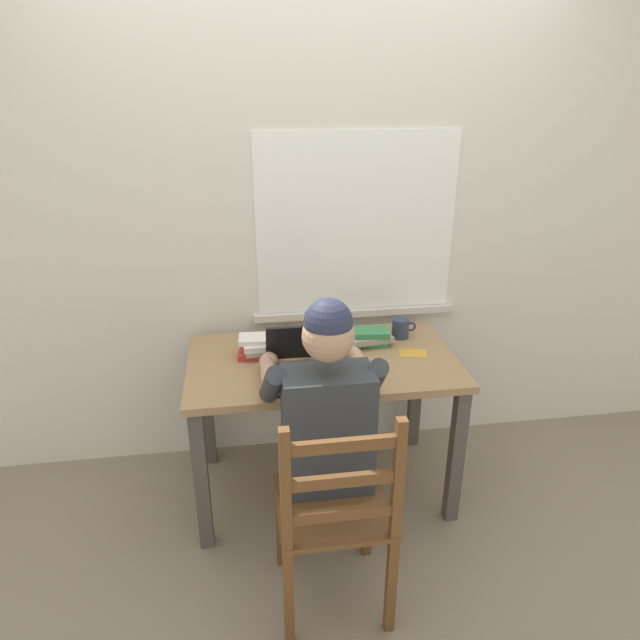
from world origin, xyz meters
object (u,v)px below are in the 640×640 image
(book_stack_side, at_px, (370,337))
(wooden_chair, at_px, (335,514))
(landscape_photo_print, at_px, (413,353))
(book_stack_main, at_px, (260,347))
(desk, at_px, (322,379))
(coffee_mug_dark, at_px, (401,328))
(computer_mouse, at_px, (372,376))
(seated_person, at_px, (323,420))
(laptop, at_px, (305,365))
(coffee_mug_white, at_px, (340,345))

(book_stack_side, bearing_deg, wooden_chair, -110.76)
(landscape_photo_print, bearing_deg, book_stack_main, -173.43)
(desk, height_order, wooden_chair, wooden_chair)
(coffee_mug_dark, xyz_separation_m, book_stack_main, (-0.71, -0.11, -0.00))
(desk, distance_m, coffee_mug_dark, 0.49)
(computer_mouse, relative_size, landscape_photo_print, 0.77)
(seated_person, bearing_deg, book_stack_main, 113.64)
(desk, xyz_separation_m, laptop, (-0.10, -0.14, 0.16))
(computer_mouse, relative_size, book_stack_side, 0.47)
(coffee_mug_white, height_order, landscape_photo_print, coffee_mug_white)
(coffee_mug_white, height_order, book_stack_side, coffee_mug_white)
(desk, distance_m, book_stack_main, 0.33)
(wooden_chair, xyz_separation_m, landscape_photo_print, (0.50, 0.71, 0.28))
(wooden_chair, distance_m, laptop, 0.66)
(laptop, bearing_deg, wooden_chair, -86.47)
(desk, relative_size, book_stack_main, 6.04)
(book_stack_main, bearing_deg, coffee_mug_white, -4.73)
(wooden_chair, relative_size, laptop, 2.84)
(wooden_chair, bearing_deg, coffee_mug_white, 78.34)
(wooden_chair, bearing_deg, laptop, 93.53)
(desk, xyz_separation_m, seated_person, (-0.06, -0.43, 0.06))
(desk, distance_m, wooden_chair, 0.74)
(book_stack_main, xyz_separation_m, book_stack_side, (0.54, 0.05, -0.01))
(wooden_chair, distance_m, coffee_mug_white, 0.84)
(book_stack_main, relative_size, landscape_photo_print, 1.59)
(laptop, xyz_separation_m, landscape_photo_print, (0.53, 0.14, -0.05))
(seated_person, xyz_separation_m, book_stack_side, (0.32, 0.56, 0.09))
(computer_mouse, distance_m, book_stack_side, 0.36)
(laptop, height_order, coffee_mug_dark, laptop)
(desk, height_order, coffee_mug_white, coffee_mug_white)
(laptop, relative_size, coffee_mug_white, 2.71)
(coffee_mug_white, bearing_deg, landscape_photo_print, -7.85)
(seated_person, xyz_separation_m, coffee_mug_dark, (0.49, 0.62, 0.10))
(wooden_chair, bearing_deg, seated_person, 90.00)
(book_stack_side, height_order, landscape_photo_print, book_stack_side)
(coffee_mug_white, relative_size, book_stack_main, 0.59)
(computer_mouse, xyz_separation_m, book_stack_main, (-0.47, 0.30, 0.03))
(coffee_mug_white, bearing_deg, seated_person, -108.18)
(wooden_chair, xyz_separation_m, coffee_mug_white, (0.16, 0.76, 0.32))
(coffee_mug_white, distance_m, book_stack_side, 0.18)
(coffee_mug_dark, bearing_deg, book_stack_side, -161.02)
(coffee_mug_white, bearing_deg, book_stack_main, 175.27)
(wooden_chair, relative_size, coffee_mug_dark, 7.58)
(laptop, height_order, computer_mouse, laptop)
(laptop, distance_m, coffee_mug_dark, 0.62)
(wooden_chair, xyz_separation_m, computer_mouse, (0.25, 0.49, 0.29))
(laptop, relative_size, coffee_mug_dark, 2.67)
(wooden_chair, height_order, landscape_photo_print, wooden_chair)
(coffee_mug_dark, distance_m, book_stack_side, 0.18)
(wooden_chair, height_order, coffee_mug_dark, wooden_chair)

